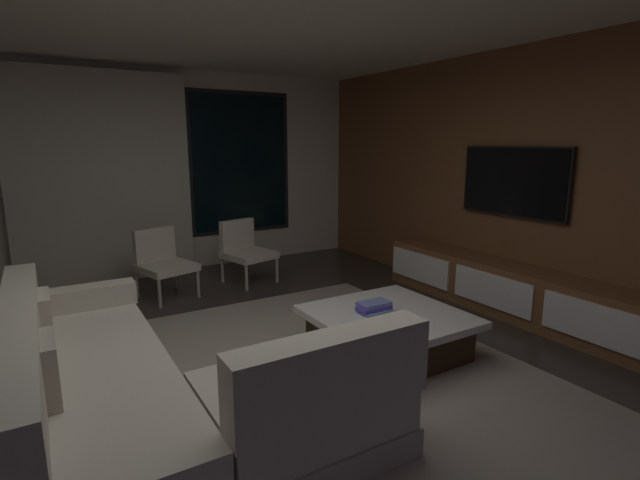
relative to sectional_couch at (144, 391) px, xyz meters
name	(u,v)px	position (x,y,z in m)	size (l,w,h in m)	color
floor	(264,388)	(0.84, 0.15, -0.29)	(9.20, 9.20, 0.00)	#332B26
back_wall_with_window	(142,174)	(0.78, 3.77, 1.05)	(6.60, 0.30, 2.70)	beige
media_wall	(542,183)	(3.90, 0.15, 1.06)	(0.12, 7.80, 2.70)	brown
area_rug	(313,380)	(1.19, 0.05, -0.28)	(3.20, 3.80, 0.01)	gray
sectional_couch	(144,391)	(0.00, 0.00, 0.00)	(1.98, 2.50, 0.82)	#B1A997
coffee_table	(387,333)	(1.96, 0.13, -0.10)	(1.16, 1.16, 0.36)	#342011
book_stack_on_coffee_table	(374,307)	(1.88, 0.22, 0.11)	(0.28, 0.18, 0.08)	#82B3D6
accent_chair_near_window	(245,248)	(1.76, 2.73, 0.14)	(0.67, 0.68, 0.78)	#B2ADA0
accent_chair_by_curtain	(162,260)	(0.72, 2.66, 0.14)	(0.68, 0.69, 0.78)	#B2ADA0
media_console	(509,291)	(3.61, 0.20, -0.04)	(0.46, 3.10, 0.52)	brown
mounted_tv	(513,182)	(3.80, 0.40, 1.06)	(0.05, 1.24, 0.72)	black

